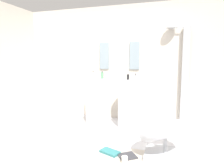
{
  "coord_description": "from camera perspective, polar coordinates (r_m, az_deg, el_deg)",
  "views": [
    {
      "loc": [
        1.16,
        -2.73,
        1.38
      ],
      "look_at": [
        0.15,
        0.55,
        0.95
      ],
      "focal_mm": 31.02,
      "sensor_mm": 36.0,
      "label": 1
    }
  ],
  "objects": [
    {
      "name": "pedestal_sink_right",
      "position": [
        4.06,
        5.33,
        -5.52
      ],
      "size": [
        0.42,
        0.42,
        1.07
      ],
      "color": "white",
      "rests_on": "ground_plane"
    },
    {
      "name": "soap_bottle_green",
      "position": [
        4.26,
        -2.88,
        2.56
      ],
      "size": [
        0.06,
        0.06,
        0.16
      ],
      "color": "#59996B",
      "rests_on": "pedestal_sink_left"
    },
    {
      "name": "soap_bottle_clear",
      "position": [
        4.26,
        -5.55,
        2.56
      ],
      "size": [
        0.05,
        0.05,
        0.17
      ],
      "color": "silver",
      "rests_on": "pedestal_sink_left"
    },
    {
      "name": "soap_bottle_grey",
      "position": [
        4.07,
        6.94,
        2.05
      ],
      "size": [
        0.04,
        0.04,
        0.13
      ],
      "color": "#99999E",
      "rests_on": "pedestal_sink_right"
    },
    {
      "name": "pedestal_sink_left",
      "position": [
        4.26,
        -4.17,
        -4.91
      ],
      "size": [
        0.42,
        0.42,
        1.07
      ],
      "color": "white",
      "rests_on": "ground_plane"
    },
    {
      "name": "vanity_mirror_right",
      "position": [
        4.39,
        6.65,
        8.29
      ],
      "size": [
        0.22,
        0.03,
        0.61
      ],
      "primitive_type": "cube",
      "color": "#8C9EA8"
    },
    {
      "name": "ground_plane",
      "position": [
        3.28,
        -5.62,
        -18.13
      ],
      "size": [
        4.8,
        3.6,
        0.04
      ],
      "primitive_type": "cube",
      "color": "silver"
    },
    {
      "name": "magazine_charcoal",
      "position": [
        2.94,
        4.5,
        -20.42
      ],
      "size": [
        0.32,
        0.31,
        0.02
      ],
      "primitive_type": "cube",
      "rotation": [
        0.0,
        0.0,
        0.65
      ],
      "color": "#38383D",
      "rests_on": "area_rug"
    },
    {
      "name": "lounge_chair",
      "position": [
        2.92,
        15.45,
        -13.76
      ],
      "size": [
        1.09,
        1.09,
        0.65
      ],
      "color": "#B7BABF",
      "rests_on": "ground_plane"
    },
    {
      "name": "shower_column",
      "position": [
        4.28,
        20.54,
        2.65
      ],
      "size": [
        0.49,
        0.24,
        2.05
      ],
      "color": "#B7BABF",
      "rests_on": "ground_plane"
    },
    {
      "name": "area_rug",
      "position": [
        2.88,
        1.77,
        -21.31
      ],
      "size": [
        1.24,
        0.75,
        0.01
      ],
      "primitive_type": "cube",
      "color": "beige",
      "rests_on": "ground_plane"
    },
    {
      "name": "rear_partition",
      "position": [
        4.54,
        2.3,
        6.1
      ],
      "size": [
        4.8,
        0.1,
        2.6
      ],
      "primitive_type": "cube",
      "color": "beige",
      "rests_on": "ground_plane"
    },
    {
      "name": "magazine_teal",
      "position": [
        3.03,
        -0.61,
        -19.38
      ],
      "size": [
        0.33,
        0.25,
        0.03
      ],
      "primitive_type": "cube",
      "rotation": [
        0.0,
        0.0,
        -0.36
      ],
      "color": "teal",
      "rests_on": "area_rug"
    },
    {
      "name": "coffee_mug",
      "position": [
        2.77,
        3.72,
        -21.42
      ],
      "size": [
        0.08,
        0.08,
        0.09
      ],
      "primitive_type": "cylinder",
      "color": "white",
      "rests_on": "area_rug"
    },
    {
      "name": "soap_bottle_black",
      "position": [
        4.08,
        4.74,
        2.07
      ],
      "size": [
        0.05,
        0.05,
        0.12
      ],
      "color": "black",
      "rests_on": "pedestal_sink_right"
    },
    {
      "name": "vanity_mirror_left",
      "position": [
        4.58,
        -2.3,
        8.28
      ],
      "size": [
        0.22,
        0.03,
        0.61
      ],
      "primitive_type": "cube",
      "color": "#8C9EA8"
    }
  ]
}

